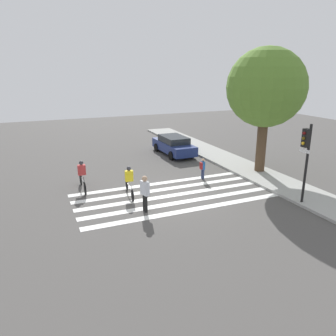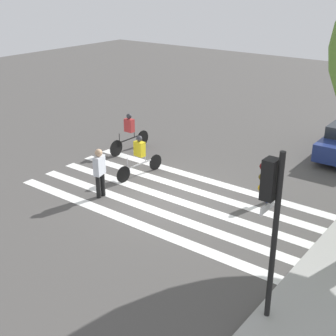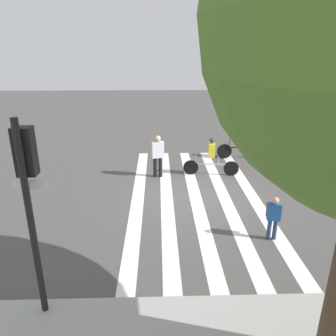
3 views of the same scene
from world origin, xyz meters
The scene contains 7 objects.
ground_plane centered at (0.00, 0.00, 0.00)m, with size 60.00×60.00×0.00m, color #4C4947.
crosswalk_stripes centered at (0.00, 0.00, 0.00)m, with size 4.43×10.00×0.01m.
traffic_light centered at (3.50, 5.13, 2.73)m, with size 0.60×0.50×3.90m.
pedestrian_adult_yellow_jacket centered at (1.30, -1.94, 0.96)m, with size 0.51×0.33×1.71m.
pedestrian_adult_tall_backpack centered at (-1.76, 2.71, 0.73)m, with size 0.37×0.33×1.25m.
cyclist_near_curb centered at (-2.63, -4.13, 0.87)m, with size 2.35×0.40×1.64m.
cyclist_mid_street centered at (-0.85, -2.04, 0.86)m, with size 2.23×0.42×1.57m.
Camera 3 is at (1.27, 10.34, 4.93)m, focal length 35.00 mm.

